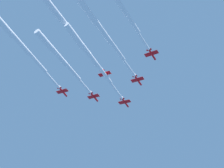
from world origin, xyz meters
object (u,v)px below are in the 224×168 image
(jet_port_mid, at_px, (68,27))
(jet_lead, at_px, (89,55))
(jet_starboard_mid, at_px, (20,43))
(jet_starboard_inner, at_px, (103,31))
(jet_port_outer, at_px, (119,3))
(jet_port_inner, at_px, (59,56))

(jet_port_mid, bearing_deg, jet_lead, -173.22)
(jet_lead, xyz_separation_m, jet_starboard_mid, (29.27, -27.21, 3.43))
(jet_starboard_mid, bearing_deg, jet_starboard_inner, 116.85)
(jet_lead, bearing_deg, jet_port_mid, 6.78)
(jet_port_mid, height_order, jet_starboard_mid, jet_starboard_mid)
(jet_port_mid, distance_m, jet_starboard_mid, 30.95)
(jet_starboard_inner, height_order, jet_starboard_mid, jet_starboard_mid)
(jet_starboard_inner, relative_size, jet_starboard_mid, 0.96)
(jet_port_mid, height_order, jet_port_outer, jet_port_mid)
(jet_port_inner, bearing_deg, jet_port_outer, 83.98)
(jet_lead, bearing_deg, jet_starboard_mid, -42.91)
(jet_port_inner, relative_size, jet_starboard_inner, 0.93)
(jet_port_mid, bearing_deg, jet_port_outer, 100.89)
(jet_starboard_mid, distance_m, jet_port_outer, 62.62)
(jet_port_inner, bearing_deg, jet_starboard_inner, 93.79)
(jet_port_inner, bearing_deg, jet_lead, 121.04)
(jet_lead, height_order, jet_starboard_inner, jet_starboard_inner)
(jet_starboard_inner, bearing_deg, jet_starboard_mid, -63.15)
(jet_port_inner, height_order, jet_starboard_mid, jet_starboard_mid)
(jet_lead, xyz_separation_m, jet_port_outer, (14.54, 33.62, 1.72))
(jet_port_inner, height_order, jet_starboard_inner, jet_port_inner)
(jet_port_inner, relative_size, jet_port_outer, 0.99)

